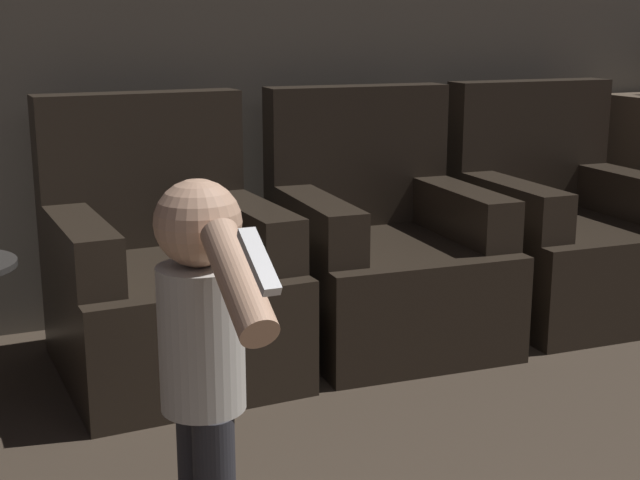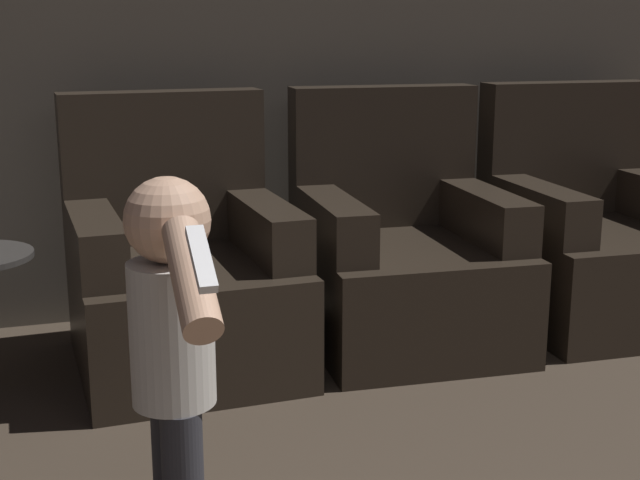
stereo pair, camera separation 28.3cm
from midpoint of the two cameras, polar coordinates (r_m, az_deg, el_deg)
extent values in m
cube|color=#51493F|center=(3.99, -8.44, 13.90)|extent=(8.40, 0.05, 2.60)
cube|color=black|center=(3.38, -11.84, -4.98)|extent=(0.83, 0.90, 0.42)
cube|color=black|center=(3.60, -13.61, 4.41)|extent=(0.80, 0.19, 0.60)
cube|color=black|center=(3.24, -17.57, -0.44)|extent=(0.19, 0.72, 0.20)
cube|color=black|center=(3.38, -6.86, 0.68)|extent=(0.19, 0.72, 0.20)
cube|color=black|center=(3.66, 2.20, -3.27)|extent=(0.84, 0.92, 0.42)
cube|color=black|center=(3.87, 0.25, 5.42)|extent=(0.80, 0.21, 0.60)
cube|color=black|center=(3.47, -2.63, 1.10)|extent=(0.20, 0.72, 0.20)
cube|color=black|center=(3.71, 6.80, 1.84)|extent=(0.20, 0.72, 0.20)
cube|color=black|center=(4.12, 13.65, -1.71)|extent=(0.83, 0.90, 0.42)
cube|color=black|center=(4.31, 11.34, 6.00)|extent=(0.80, 0.19, 0.60)
cube|color=black|center=(3.87, 10.03, 2.23)|extent=(0.19, 0.72, 0.20)
cube|color=black|center=(4.23, 17.44, 2.78)|extent=(0.19, 0.72, 0.20)
cylinder|color=#28282D|center=(2.35, -11.34, -14.17)|extent=(0.10, 0.10, 0.37)
cylinder|color=#B7B2A8|center=(2.16, -11.34, -6.24)|extent=(0.21, 0.21, 0.35)
sphere|color=tan|center=(2.08, -11.70, 1.03)|extent=(0.21, 0.21, 0.21)
cylinder|color=tan|center=(2.28, -12.29, -5.59)|extent=(0.08, 0.08, 0.30)
cylinder|color=tan|center=(1.86, -9.61, -2.65)|extent=(0.08, 0.30, 0.22)
cube|color=white|center=(1.72, -8.66, -1.39)|extent=(0.04, 0.16, 0.10)
camera|label=1|loc=(0.14, -92.86, -0.70)|focal=50.00mm
camera|label=2|loc=(0.14, 87.14, 0.70)|focal=50.00mm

